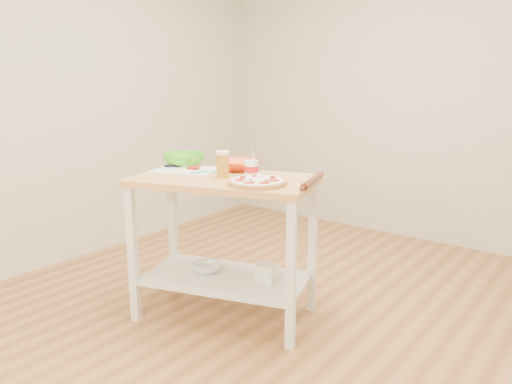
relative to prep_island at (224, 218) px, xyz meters
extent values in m
cube|color=#AB713F|center=(0.32, 0.02, -0.65)|extent=(4.00, 4.50, 0.02)
cube|color=beige|center=(0.32, 2.28, 0.71)|extent=(4.00, 0.02, 2.70)
cube|color=beige|center=(-1.69, 0.02, 0.71)|extent=(0.02, 4.50, 2.70)
cube|color=tan|center=(0.00, 0.00, 0.24)|extent=(1.22, 0.90, 0.04)
cube|color=white|center=(0.00, 0.00, -0.39)|extent=(1.13, 0.82, 0.02)
cube|color=white|center=(-0.40, -0.39, -0.21)|extent=(0.06, 0.06, 0.86)
cube|color=white|center=(-0.55, 0.08, -0.21)|extent=(0.06, 0.06, 0.86)
cube|color=white|center=(0.55, -0.08, -0.21)|extent=(0.06, 0.06, 0.86)
cube|color=white|center=(0.40, 0.39, -0.21)|extent=(0.06, 0.06, 0.86)
cylinder|color=tan|center=(0.28, -0.04, 0.26)|extent=(0.34, 0.34, 0.02)
cylinder|color=tan|center=(0.28, -0.04, 0.28)|extent=(0.34, 0.34, 0.01)
cylinder|color=white|center=(0.28, -0.04, 0.28)|extent=(0.30, 0.30, 0.01)
cylinder|color=#AF1C15|center=(0.37, 0.00, 0.28)|extent=(0.06, 0.06, 0.01)
cylinder|color=#AF1C15|center=(0.31, 0.06, 0.28)|extent=(0.06, 0.06, 0.01)
cylinder|color=#AF1C15|center=(0.23, 0.04, 0.28)|extent=(0.06, 0.06, 0.01)
cylinder|color=#AF1C15|center=(0.19, -0.03, 0.28)|extent=(0.06, 0.06, 0.01)
cylinder|color=#AF1C15|center=(0.22, -0.11, 0.28)|extent=(0.06, 0.06, 0.01)
cylinder|color=#AF1C15|center=(0.30, -0.13, 0.28)|extent=(0.06, 0.06, 0.01)
cylinder|color=#AF1C15|center=(0.37, -0.08, 0.28)|extent=(0.06, 0.06, 0.01)
sphere|color=white|center=(0.32, 0.01, 0.28)|extent=(0.04, 0.04, 0.04)
sphere|color=white|center=(0.25, 0.03, 0.28)|extent=(0.04, 0.04, 0.04)
sphere|color=white|center=(0.23, -0.05, 0.28)|extent=(0.04, 0.04, 0.04)
sphere|color=white|center=(0.27, -0.12, 0.28)|extent=(0.04, 0.04, 0.04)
plane|color=#146212|center=(0.34, -0.03, 0.29)|extent=(0.03, 0.03, 0.00)
plane|color=#146212|center=(0.32, 0.05, 0.29)|extent=(0.04, 0.04, 0.00)
plane|color=#146212|center=(0.25, 0.01, 0.29)|extent=(0.04, 0.04, 0.00)
plane|color=#146212|center=(0.21, -0.04, 0.29)|extent=(0.03, 0.03, 0.00)
plane|color=#146212|center=(0.27, -0.08, 0.29)|extent=(0.04, 0.04, 0.00)
cube|color=white|center=(-0.32, 0.01, 0.26)|extent=(0.47, 0.41, 0.01)
cube|color=#F4EACC|center=(-0.45, 0.04, 0.28)|extent=(0.03, 0.03, 0.02)
cube|color=#F4EACC|center=(-0.42, 0.05, 0.28)|extent=(0.03, 0.03, 0.02)
cube|color=#F4EACC|center=(-0.39, 0.06, 0.28)|extent=(0.03, 0.03, 0.02)
cube|color=#F4EACC|center=(-0.47, 0.07, 0.28)|extent=(0.03, 0.03, 0.02)
cube|color=#F4EACC|center=(-0.43, 0.08, 0.28)|extent=(0.03, 0.03, 0.02)
cube|color=#F4EACC|center=(-0.40, 0.09, 0.28)|extent=(0.03, 0.03, 0.02)
cylinder|color=#AF1C15|center=(-0.31, 0.04, 0.27)|extent=(0.07, 0.07, 0.01)
cylinder|color=#AF1C15|center=(-0.29, 0.04, 0.28)|extent=(0.07, 0.07, 0.01)
cylinder|color=#AF1C15|center=(-0.28, 0.05, 0.28)|extent=(0.07, 0.07, 0.01)
cube|color=#4AC4B0|center=(-0.18, -0.06, 0.27)|extent=(0.07, 0.07, 0.01)
cylinder|color=#4AC4B0|center=(-0.15, 0.01, 0.27)|extent=(0.08, 0.08, 0.01)
cube|color=silver|center=(-0.36, 0.10, 0.27)|extent=(0.15, 0.14, 0.00)
cube|color=black|center=(-0.45, 0.01, 0.27)|extent=(0.09, 0.08, 0.01)
imported|color=#E34316|center=(-0.07, 0.24, 0.29)|extent=(0.36, 0.36, 0.06)
imported|color=#47BE1B|center=(-0.46, 0.12, 0.30)|extent=(0.31, 0.31, 0.09)
cylinder|color=#B58020|center=(0.00, -0.01, 0.33)|extent=(0.08, 0.08, 0.14)
cylinder|color=white|center=(0.00, -0.01, 0.41)|extent=(0.08, 0.08, 0.02)
cylinder|color=white|center=(0.13, 0.11, 0.31)|extent=(0.08, 0.08, 0.10)
cylinder|color=red|center=(0.13, 0.11, 0.31)|extent=(0.08, 0.08, 0.04)
cylinder|color=silver|center=(0.15, 0.11, 0.38)|extent=(0.01, 0.05, 0.10)
cylinder|color=#612A16|center=(0.54, 0.14, 0.28)|extent=(0.14, 0.35, 0.04)
imported|color=silver|center=(-0.14, -0.01, -0.35)|extent=(0.21, 0.21, 0.06)
cube|color=white|center=(0.24, 0.11, -0.33)|extent=(0.14, 0.14, 0.11)
camera|label=1|loc=(1.95, -2.21, 0.85)|focal=35.00mm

